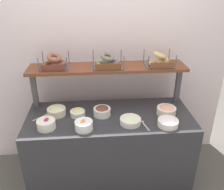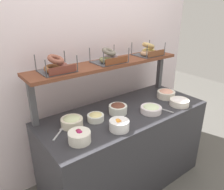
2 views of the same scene
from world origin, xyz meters
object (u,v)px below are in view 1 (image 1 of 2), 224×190
serving_spoon_near_plate (43,116)px  bowl_fruit_salad (84,125)px  bagel_basket_poppy (108,62)px  bowl_egg_salad (78,113)px  bowl_beet_salad (46,124)px  bagel_basket_sesame (159,61)px  bowl_potato_salad (56,111)px  bowl_chocolate_spread (102,111)px  serving_spoon_by_edge (144,124)px  bowl_lox_spread (166,110)px  bagel_basket_cinnamon_raisin (54,63)px  bowl_cream_cheese (168,122)px  bowl_scallion_spread (130,120)px

serving_spoon_near_plate → bowl_fruit_salad: bearing=-31.8°
bagel_basket_poppy → bowl_egg_salad: bearing=-144.8°
bowl_beet_salad → bowl_fruit_salad: bowl_beet_salad is taller
bagel_basket_sesame → bowl_potato_salad: bearing=-170.1°
bowl_chocolate_spread → bowl_potato_salad: bearing=174.2°
serving_spoon_near_plate → serving_spoon_by_edge: size_ratio=0.84×
bowl_potato_salad → bagel_basket_poppy: (0.53, 0.19, 0.43)m
bowl_lox_spread → bowl_chocolate_spread: size_ratio=1.12×
bowl_egg_salad → bagel_basket_poppy: size_ratio=0.48×
serving_spoon_by_edge → bagel_basket_cinnamon_raisin: 1.07m
bowl_beet_salad → serving_spoon_near_plate: size_ratio=1.16×
bowl_potato_salad → bowl_fruit_salad: bowl_fruit_salad is taller
bowl_potato_salad → bagel_basket_poppy: bagel_basket_poppy is taller
bowl_beet_salad → bowl_potato_salad: 0.25m
serving_spoon_by_edge → bowl_cream_cheese: bearing=-9.4°
bowl_chocolate_spread → bowl_potato_salad: (-0.46, 0.05, -0.00)m
bagel_basket_poppy → serving_spoon_near_plate: bearing=-161.5°
bowl_chocolate_spread → bowl_egg_salad: bearing=178.0°
bowl_potato_salad → bagel_basket_poppy: 0.71m
bowl_beet_salad → bagel_basket_sesame: (1.13, 0.43, 0.43)m
bagel_basket_poppy → bowl_scallion_spread: bearing=-66.0°
bowl_chocolate_spread → serving_spoon_by_edge: size_ratio=1.00×
bowl_chocolate_spread → bowl_cream_cheese: bearing=-21.8°
bowl_chocolate_spread → bagel_basket_sesame: 0.78m
bowl_lox_spread → bowl_potato_salad: size_ratio=1.04×
bowl_potato_salad → bagel_basket_sesame: bearing=9.9°
bowl_beet_salad → bagel_basket_poppy: bearing=35.6°
bowl_cream_cheese → bowl_fruit_salad: bowl_fruit_salad is taller
bowl_scallion_spread → bowl_fruit_salad: (-0.44, -0.06, 0.01)m
bagel_basket_poppy → bowl_cream_cheese: bearing=-42.1°
bowl_scallion_spread → bagel_basket_poppy: size_ratio=0.65×
bowl_lox_spread → serving_spoon_by_edge: (-0.27, -0.17, -0.04)m
bowl_chocolate_spread → bowl_fruit_salad: (-0.18, -0.24, -0.00)m
serving_spoon_by_edge → bagel_basket_poppy: bearing=124.8°
bowl_lox_spread → bowl_beet_salad: 1.18m
bowl_scallion_spread → bowl_potato_salad: bowl_potato_salad is taller
bowl_scallion_spread → bowl_beet_salad: 0.78m
serving_spoon_near_plate → bowl_scallion_spread: bearing=-12.7°
bowl_cream_cheese → bagel_basket_sesame: bearing=90.0°
bagel_basket_cinnamon_raisin → bagel_basket_sesame: 1.06m
bowl_lox_spread → bowl_chocolate_spread: bearing=177.2°
bowl_lox_spread → bowl_beet_salad: bowl_beet_salad is taller
bowl_potato_salad → bowl_fruit_salad: (0.28, -0.28, 0.00)m
bowl_potato_salad → serving_spoon_by_edge: 0.88m
bowl_fruit_salad → serving_spoon_by_edge: bowl_fruit_salad is taller
bowl_lox_spread → bowl_chocolate_spread: (-0.65, 0.03, 0.00)m
serving_spoon_by_edge → bagel_basket_cinnamon_raisin: (-0.84, 0.46, 0.47)m
bagel_basket_poppy → bagel_basket_cinnamon_raisin: bearing=178.3°
bowl_chocolate_spread → bagel_basket_poppy: bearing=71.9°
bowl_lox_spread → serving_spoon_near_plate: bearing=177.9°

